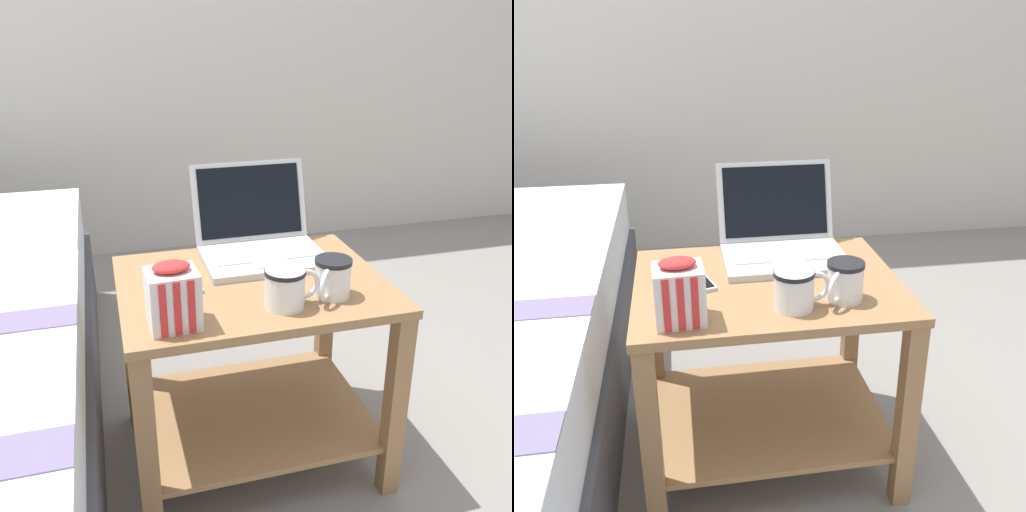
# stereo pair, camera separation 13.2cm
# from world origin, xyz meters

# --- Properties ---
(ground_plane) EXTENTS (8.00, 8.00, 0.00)m
(ground_plane) POSITION_xyz_m (0.00, 0.00, 0.00)
(ground_plane) COLOR gray
(bedside_table) EXTENTS (0.64, 0.50, 0.52)m
(bedside_table) POSITION_xyz_m (0.00, 0.00, 0.33)
(bedside_table) COLOR #997047
(bedside_table) RESTS_ON ground_plane
(laptop) EXTENTS (0.32, 0.29, 0.23)m
(laptop) POSITION_xyz_m (0.06, 0.16, 0.57)
(laptop) COLOR #B7BABC
(laptop) RESTS_ON bedside_table
(mug_front_left) EXTENTS (0.13, 0.09, 0.09)m
(mug_front_left) POSITION_xyz_m (0.04, -0.15, 0.57)
(mug_front_left) COLOR white
(mug_front_left) RESTS_ON bedside_table
(mug_front_right) EXTENTS (0.10, 0.11, 0.09)m
(mug_front_right) POSITION_xyz_m (0.15, -0.13, 0.57)
(mug_front_right) COLOR white
(mug_front_right) RESTS_ON bedside_table
(snack_bag) EXTENTS (0.11, 0.10, 0.14)m
(snack_bag) POSITION_xyz_m (-0.21, -0.17, 0.59)
(snack_bag) COLOR silver
(snack_bag) RESTS_ON bedside_table
(cell_phone) EXTENTS (0.11, 0.16, 0.01)m
(cell_phone) POSITION_xyz_m (-0.18, 0.02, 0.53)
(cell_phone) COLOR #B7BABC
(cell_phone) RESTS_ON bedside_table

